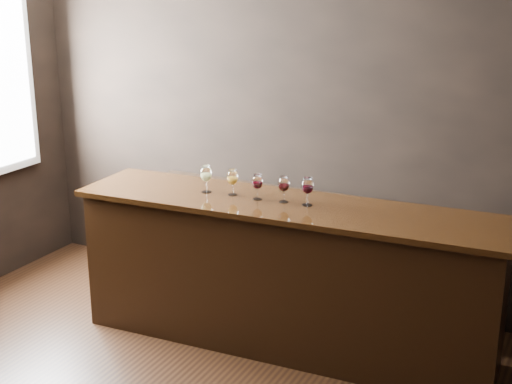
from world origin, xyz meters
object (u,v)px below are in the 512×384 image
at_px(glass_red_c, 307,186).
at_px(glass_amber, 232,178).
at_px(glass_red_b, 284,184).
at_px(glass_white, 206,174).
at_px(bar_counter, 286,278).
at_px(glass_red_a, 257,182).
at_px(back_bar_shelf, 292,248).

bearing_deg(glass_red_c, glass_amber, -178.56).
bearing_deg(glass_red_b, glass_white, -176.53).
relative_size(glass_white, glass_amber, 1.06).
xyz_separation_m(bar_counter, glass_amber, (-0.44, 0.01, 0.69)).
bearing_deg(glass_red_c, glass_red_b, -178.68).
distance_m(glass_white, glass_amber, 0.21).
distance_m(glass_amber, glass_red_a, 0.21).
distance_m(glass_amber, glass_red_c, 0.58).
xyz_separation_m(back_bar_shelf, glass_red_c, (0.40, -0.67, 0.76)).
bearing_deg(bar_counter, back_bar_shelf, 107.81).
xyz_separation_m(bar_counter, glass_red_b, (-0.04, 0.02, 0.69)).
relative_size(back_bar_shelf, glass_amber, 13.48).
bearing_deg(glass_red_b, back_bar_shelf, 108.50).
relative_size(glass_white, glass_red_a, 1.09).
bearing_deg(glass_white, glass_red_b, 3.47).
bearing_deg(glass_amber, glass_red_a, -4.56).
distance_m(glass_red_a, glass_red_c, 0.37).
distance_m(glass_white, glass_red_b, 0.61).
distance_m(glass_red_a, glass_red_b, 0.20).
relative_size(bar_counter, glass_red_c, 14.88).
bearing_deg(glass_red_c, glass_red_a, -175.19).
bearing_deg(back_bar_shelf, glass_red_b, -71.50).
bearing_deg(glass_white, glass_red_a, 1.34).
relative_size(glass_amber, glass_red_c, 0.95).
distance_m(back_bar_shelf, glass_red_c, 1.09).
relative_size(bar_counter, glass_amber, 15.68).
bearing_deg(glass_red_c, glass_white, -177.02).
height_order(glass_red_a, glass_red_b, glass_red_b).
bearing_deg(glass_amber, glass_red_b, 1.49).
xyz_separation_m(back_bar_shelf, glass_red_a, (0.03, -0.70, 0.75)).
distance_m(bar_counter, glass_red_a, 0.73).
bearing_deg(glass_red_a, back_bar_shelf, 92.58).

